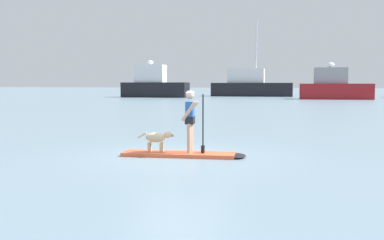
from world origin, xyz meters
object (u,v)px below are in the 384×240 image
(moored_boat_outer, at_px, (154,85))
(person_paddler, at_px, (191,117))
(moored_boat_port, at_px, (250,86))
(dog, at_px, (157,138))
(moored_boat_starboard, at_px, (334,87))
(paddleboard, at_px, (187,154))

(moored_boat_outer, bearing_deg, person_paddler, -63.44)
(moored_boat_port, bearing_deg, dog, -78.92)
(dog, xyz_separation_m, moored_boat_starboard, (1.58, 48.97, 1.03))
(dog, bearing_deg, moored_boat_port, 101.08)
(paddleboard, distance_m, person_paddler, 1.01)
(dog, height_order, moored_boat_outer, moored_boat_outer)
(moored_boat_port, bearing_deg, paddleboard, -78.13)
(dog, height_order, moored_boat_starboard, moored_boat_starboard)
(paddleboard, relative_size, dog, 3.35)
(dog, relative_size, moored_boat_outer, 0.10)
(person_paddler, bearing_deg, paddleboard, -168.97)
(moored_boat_port, bearing_deg, person_paddler, -78.04)
(paddleboard, xyz_separation_m, moored_boat_starboard, (0.77, 48.81, 1.45))
(paddleboard, bearing_deg, moored_boat_port, 101.87)
(person_paddler, height_order, moored_boat_starboard, moored_boat_starboard)
(moored_boat_port, xyz_separation_m, moored_boat_starboard, (13.03, -9.54, -0.11))
(paddleboard, bearing_deg, dog, -168.97)
(person_paddler, bearing_deg, moored_boat_starboard, 89.21)
(paddleboard, height_order, person_paddler, person_paddler)
(paddleboard, relative_size, person_paddler, 2.05)
(paddleboard, distance_m, moored_boat_starboard, 48.84)
(person_paddler, bearing_deg, moored_boat_port, 101.96)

